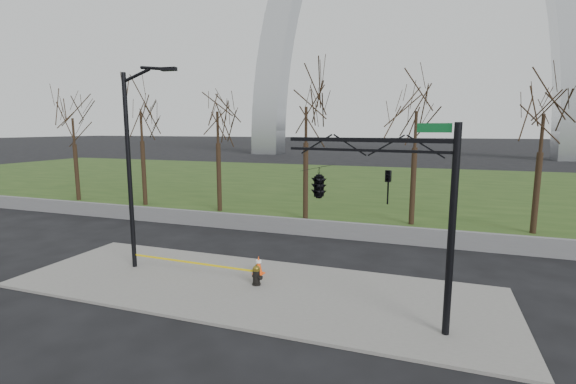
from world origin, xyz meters
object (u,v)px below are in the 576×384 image
(fire_hydrant, at_px, (257,276))
(street_light, at_px, (133,157))
(traffic_signal_mast, at_px, (341,184))
(traffic_cone, at_px, (259,265))

(fire_hydrant, bearing_deg, street_light, -161.08)
(street_light, bearing_deg, traffic_signal_mast, -12.21)
(street_light, xyz_separation_m, traffic_signal_mast, (8.75, -1.17, -0.55))
(fire_hydrant, relative_size, traffic_cone, 1.06)
(fire_hydrant, xyz_separation_m, traffic_signal_mast, (3.32, -0.98, 3.69))
(fire_hydrant, relative_size, street_light, 0.10)
(street_light, bearing_deg, fire_hydrant, -6.57)
(fire_hydrant, bearing_deg, traffic_signal_mast, 4.41)
(traffic_cone, xyz_separation_m, street_light, (-5.04, -0.90, 4.22))
(fire_hydrant, height_order, traffic_signal_mast, traffic_signal_mast)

